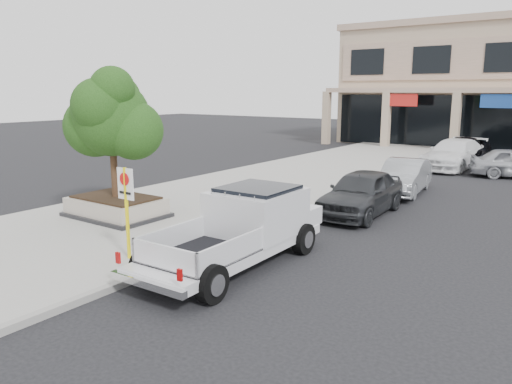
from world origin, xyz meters
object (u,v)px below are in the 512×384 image
planter (116,207)px  curb_car_c (454,154)px  curb_car_d (465,151)px  pickup_truck (233,230)px  curb_car_b (404,177)px  curb_car_a (361,193)px  planter_tree (118,118)px  no_parking_sign (126,201)px

planter → curb_car_c: size_ratio=0.57×
planter → curb_car_d: (6.22, 20.62, 0.30)m
pickup_truck → curb_car_b: 11.27m
curb_car_d → pickup_truck: bearing=-98.0°
curb_car_b → curb_car_d: 10.61m
curb_car_c → curb_car_d: 2.35m
planter → curb_car_a: bearing=41.2°
pickup_truck → curb_car_a: bearing=85.7°
curb_car_a → curb_car_d: 15.10m
planter_tree → no_parking_sign: (3.54, -2.76, -1.78)m
pickup_truck → curb_car_b: bearing=87.3°
planter_tree → curb_car_d: 21.52m
no_parking_sign → curb_car_d: size_ratio=0.41×
planter_tree → no_parking_sign: planter_tree is taller
planter_tree → no_parking_sign: size_ratio=1.74×
planter_tree → curb_car_b: (6.12, 9.86, -2.69)m
planter_tree → curb_car_b: 11.92m
no_parking_sign → curb_car_c: size_ratio=0.41×
planter_tree → no_parking_sign: 4.83m
planter → no_parking_sign: (3.67, -2.60, 1.16)m
planter_tree → curb_car_a: 8.59m
planter → curb_car_b: bearing=58.0°
curb_car_a → curb_car_c: curb_car_c is taller
curb_car_c → curb_car_d: (0.05, 2.35, -0.03)m
planter_tree → curb_car_d: bearing=73.4°
planter_tree → curb_car_c: 19.27m
no_parking_sign → curb_car_a: bearing=72.1°
curb_car_c → planter_tree: bearing=-103.0°
no_parking_sign → curb_car_d: 23.38m
no_parking_sign → planter: bearing=144.7°
curb_car_c → curb_car_d: curb_car_c is taller
no_parking_sign → pickup_truck: bearing=31.2°
pickup_truck → curb_car_b: (0.34, 11.26, -0.21)m
planter → pickup_truck: pickup_truck is taller
planter → curb_car_d: 21.54m
no_parking_sign → curb_car_a: size_ratio=0.50×
curb_car_a → planter: bearing=-140.8°
no_parking_sign → curb_car_c: (2.49, 20.87, -0.82)m
no_parking_sign → pickup_truck: size_ratio=0.39×
planter_tree → curb_car_d: (6.08, 20.47, -2.64)m
pickup_truck → curb_car_d: 21.87m
pickup_truck → planter_tree: bearing=165.4°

